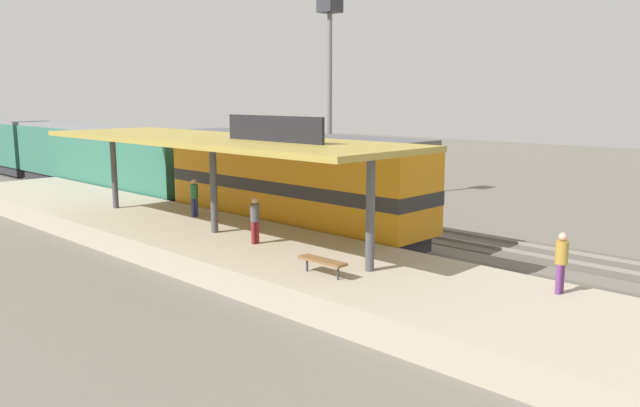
{
  "coord_description": "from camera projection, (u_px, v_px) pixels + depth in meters",
  "views": [
    {
      "loc": [
        -19.16,
        -19.92,
        6.25
      ],
      "look_at": [
        -1.38,
        -2.74,
        2.0
      ],
      "focal_mm": 34.95,
      "sensor_mm": 36.0,
      "label": 1
    }
  ],
  "objects": [
    {
      "name": "station_canopy",
      "position": [
        214.0,
        141.0,
        24.19
      ],
      "size": [
        5.2,
        18.0,
        4.7
      ],
      "color": "#47474C",
      "rests_on": "platform"
    },
    {
      "name": "track_far",
      "position": [
        363.0,
        221.0,
        31.53
      ],
      "size": [
        3.2,
        110.0,
        0.16
      ],
      "color": "#565249",
      "rests_on": "ground"
    },
    {
      "name": "track_near",
      "position": [
        298.0,
        235.0,
        28.27
      ],
      "size": [
        3.2,
        110.0,
        0.16
      ],
      "color": "#565249",
      "rests_on": "ground"
    },
    {
      "name": "locomotive",
      "position": [
        290.0,
        183.0,
        28.19
      ],
      "size": [
        2.93,
        14.43,
        4.44
      ],
      "color": "#28282D",
      "rests_on": "track_near"
    },
    {
      "name": "passenger_carriage_front",
      "position": [
        101.0,
        158.0,
        40.53
      ],
      "size": [
        2.9,
        20.0,
        4.24
      ],
      "color": "#28282D",
      "rests_on": "track_near"
    },
    {
      "name": "ground_plane",
      "position": [
        328.0,
        229.0,
        29.7
      ],
      "size": [
        120.0,
        120.0,
        0.0
      ],
      "primitive_type": "plane",
      "color": "#666056"
    },
    {
      "name": "platform_bench",
      "position": [
        322.0,
        261.0,
        18.8
      ],
      "size": [
        0.44,
        1.7,
        0.5
      ],
      "color": "#333338",
      "rests_on": "platform"
    },
    {
      "name": "person_boarding",
      "position": [
        194.0,
        196.0,
        27.96
      ],
      "size": [
        0.34,
        0.34,
        1.71
      ],
      "color": "navy",
      "rests_on": "platform"
    },
    {
      "name": "light_mast",
      "position": [
        330.0,
        59.0,
        36.05
      ],
      "size": [
        1.1,
        1.1,
        11.7
      ],
      "color": "slate",
      "rests_on": "ground"
    },
    {
      "name": "platform",
      "position": [
        215.0,
        243.0,
        24.94
      ],
      "size": [
        6.0,
        44.0,
        0.9
      ],
      "primitive_type": "cube",
      "color": "#A89E89",
      "rests_on": "ground"
    },
    {
      "name": "person_walking",
      "position": [
        255.0,
        218.0,
        22.79
      ],
      "size": [
        0.34,
        0.34,
        1.71
      ],
      "color": "maroon",
      "rests_on": "platform"
    },
    {
      "name": "person_waiting",
      "position": [
        561.0,
        260.0,
        16.99
      ],
      "size": [
        0.34,
        0.34,
        1.71
      ],
      "color": "#663375",
      "rests_on": "platform"
    }
  ]
}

